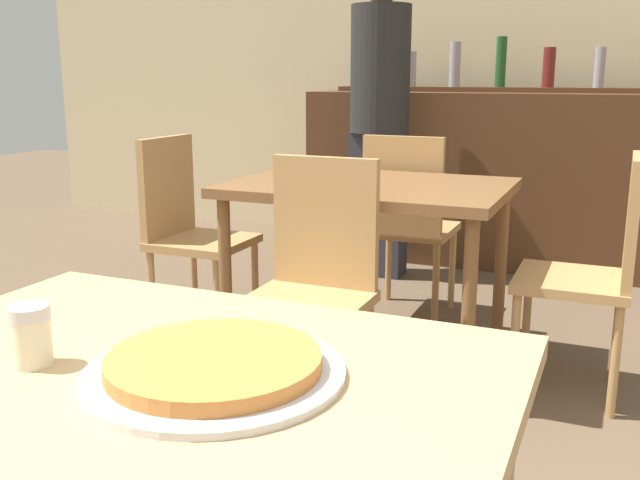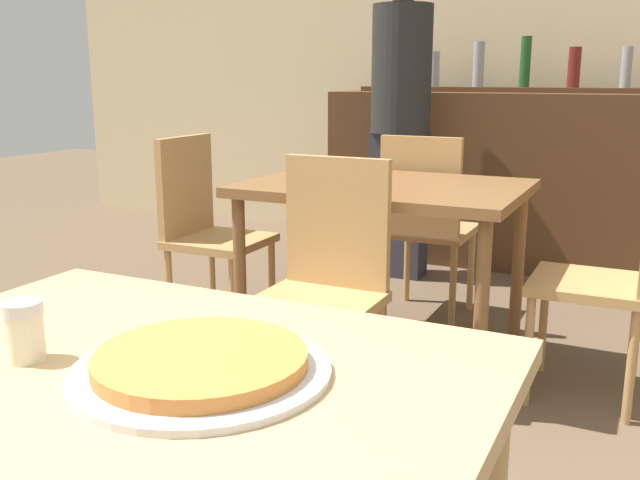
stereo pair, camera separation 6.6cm
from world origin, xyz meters
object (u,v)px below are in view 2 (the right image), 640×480
(person_standing, at_px, (401,112))
(pizza_tray, at_px, (201,365))
(chair_far_side_left, at_px, (205,222))
(cheese_shaker, at_px, (24,331))
(chair_far_side_right, at_px, (615,265))
(chair_far_side_back, at_px, (425,217))
(chair_far_side_front, at_px, (325,274))

(person_standing, bearing_deg, pizza_tray, -75.79)
(chair_far_side_left, xyz_separation_m, person_standing, (0.49, 1.28, 0.45))
(cheese_shaker, bearing_deg, chair_far_side_left, 117.46)
(chair_far_side_right, bearing_deg, cheese_shaker, -21.90)
(pizza_tray, xyz_separation_m, cheese_shaker, (-0.28, -0.07, 0.03))
(chair_far_side_back, distance_m, cheese_shaker, 2.47)
(chair_far_side_right, bearing_deg, chair_far_side_left, -90.00)
(chair_far_side_back, relative_size, person_standing, 0.51)
(pizza_tray, bearing_deg, chair_far_side_back, 99.41)
(chair_far_side_right, relative_size, cheese_shaker, 9.28)
(chair_far_side_front, height_order, chair_far_side_left, same)
(chair_far_side_back, distance_m, chair_far_side_right, 1.04)
(chair_far_side_front, height_order, pizza_tray, chair_far_side_front)
(person_standing, bearing_deg, chair_far_side_front, -77.98)
(chair_far_side_right, distance_m, pizza_tray, 1.90)
(chair_far_side_front, xyz_separation_m, chair_far_side_back, (0.00, 1.12, 0.00))
(chair_far_side_front, xyz_separation_m, cheese_shaker, (0.11, -1.34, 0.26))
(chair_far_side_back, relative_size, cheese_shaker, 9.28)
(chair_far_side_back, distance_m, chair_far_side_left, 1.04)
(person_standing, bearing_deg, cheese_shaker, -81.01)
(chair_far_side_front, relative_size, chair_far_side_left, 1.00)
(chair_far_side_left, height_order, cheese_shaker, chair_far_side_left)
(chair_far_side_front, bearing_deg, chair_far_side_back, 90.00)
(chair_far_side_front, distance_m, chair_far_side_right, 1.04)
(chair_far_side_back, relative_size, chair_far_side_left, 1.00)
(pizza_tray, distance_m, person_standing, 3.21)
(chair_far_side_back, height_order, cheese_shaker, chair_far_side_back)
(pizza_tray, xyz_separation_m, person_standing, (-0.79, 3.10, 0.22))
(chair_far_side_front, distance_m, person_standing, 1.93)
(pizza_tray, bearing_deg, person_standing, 104.21)
(chair_far_side_back, xyz_separation_m, cheese_shaker, (0.11, -2.46, 0.26))
(chair_far_side_back, bearing_deg, pizza_tray, 99.41)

